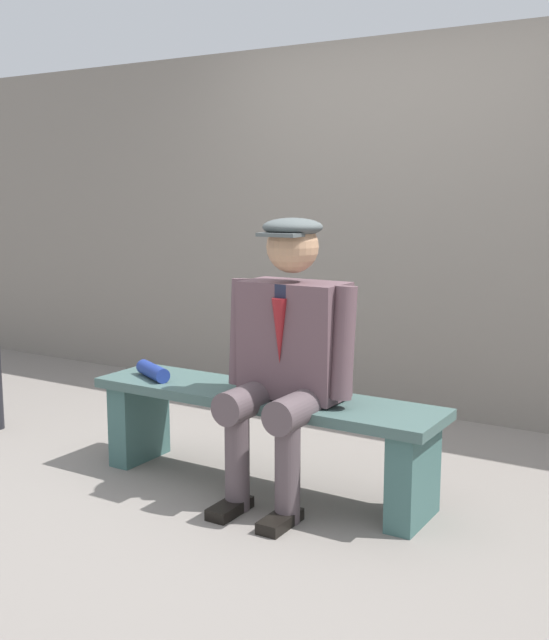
# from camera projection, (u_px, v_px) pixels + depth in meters

# --- Properties ---
(ground_plane) EXTENTS (30.00, 30.00, 0.00)m
(ground_plane) POSITION_uv_depth(u_px,v_px,m) (262.00, 487.00, 3.72)
(ground_plane) COLOR gray
(bench) EXTENTS (1.74, 0.41, 0.47)m
(bench) POSITION_uv_depth(u_px,v_px,m) (262.00, 422.00, 3.67)
(bench) COLOR #405A56
(bench) RESTS_ON ground
(seated_man) EXTENTS (0.64, 0.59, 1.28)m
(seated_man) POSITION_uv_depth(u_px,v_px,m) (288.00, 347.00, 3.46)
(seated_man) COLOR #5C434A
(seated_man) RESTS_ON ground
(rolled_magazine) EXTENTS (0.27, 0.18, 0.07)m
(rolled_magazine) POSITION_uv_depth(u_px,v_px,m) (153.00, 371.00, 3.91)
(rolled_magazine) COLOR navy
(rolled_magazine) RESTS_ON bench
(stadium_wall) EXTENTS (12.00, 0.24, 2.34)m
(stadium_wall) POSITION_uv_depth(u_px,v_px,m) (404.00, 228.00, 4.95)
(stadium_wall) COLOR gray
(stadium_wall) RESTS_ON ground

